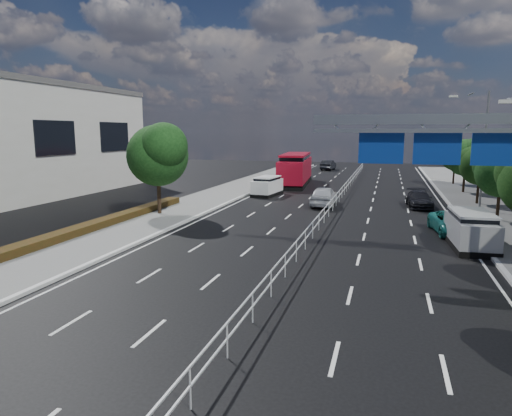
% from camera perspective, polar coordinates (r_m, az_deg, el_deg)
% --- Properties ---
extents(ground, '(160.00, 160.00, 0.00)m').
position_cam_1_polar(ground, '(13.71, -2.43, -16.73)').
color(ground, black).
rests_on(ground, ground).
extents(median_fence, '(0.05, 85.00, 1.02)m').
position_cam_1_polar(median_fence, '(34.81, 9.43, 0.28)').
color(median_fence, silver).
rests_on(median_fence, ground).
extents(hedge_near, '(1.00, 36.00, 0.44)m').
position_cam_1_polar(hedge_near, '(24.64, -29.11, -5.07)').
color(hedge_near, black).
rests_on(hedge_near, sidewalk_near).
extents(overhead_gantry, '(10.24, 0.38, 7.45)m').
position_cam_1_polar(overhead_gantry, '(21.88, 23.70, 7.56)').
color(overhead_gantry, gray).
rests_on(overhead_gantry, ground).
extents(streetlight_far, '(2.78, 2.40, 9.00)m').
position_cam_1_polar(streetlight_far, '(38.21, 26.25, 7.31)').
color(streetlight_far, gray).
rests_on(streetlight_far, ground).
extents(near_tree_back, '(4.84, 4.51, 6.69)m').
position_cam_1_polar(near_tree_back, '(33.64, -12.14, 6.87)').
color(near_tree_back, black).
rests_on(near_tree_back, ground).
extents(far_tree_e, '(3.63, 3.38, 5.13)m').
position_cam_1_polar(far_tree_e, '(34.49, 28.40, 4.24)').
color(far_tree_e, black).
rests_on(far_tree_e, ground).
extents(far_tree_f, '(3.52, 3.28, 5.02)m').
position_cam_1_polar(far_tree_f, '(41.84, 26.27, 5.06)').
color(far_tree_f, black).
rests_on(far_tree_f, ground).
extents(far_tree_g, '(3.96, 3.69, 5.45)m').
position_cam_1_polar(far_tree_g, '(49.21, 24.81, 6.00)').
color(far_tree_g, black).
rests_on(far_tree_g, ground).
extents(far_tree_h, '(3.41, 3.18, 4.91)m').
position_cam_1_polar(far_tree_h, '(56.65, 23.68, 6.10)').
color(far_tree_h, black).
rests_on(far_tree_h, ground).
extents(white_minivan, '(2.28, 4.37, 1.82)m').
position_cam_1_polar(white_minivan, '(43.62, 1.41, 2.76)').
color(white_minivan, black).
rests_on(white_minivan, ground).
extents(red_bus, '(3.84, 12.08, 3.55)m').
position_cam_1_polar(red_bus, '(52.67, 4.95, 4.94)').
color(red_bus, black).
rests_on(red_bus, ground).
extents(near_car_silver, '(1.94, 4.76, 1.62)m').
position_cam_1_polar(near_car_silver, '(37.90, 8.50, 1.49)').
color(near_car_silver, '#B9BAC1').
rests_on(near_car_silver, ground).
extents(near_car_dark, '(2.05, 4.82, 1.55)m').
position_cam_1_polar(near_car_dark, '(73.66, 9.03, 5.33)').
color(near_car_dark, black).
rests_on(near_car_dark, ground).
extents(silver_minivan, '(2.24, 4.76, 1.93)m').
position_cam_1_polar(silver_minivan, '(26.51, 25.29, -2.50)').
color(silver_minivan, black).
rests_on(silver_minivan, ground).
extents(parked_car_teal, '(2.80, 4.96, 1.31)m').
position_cam_1_polar(parked_car_teal, '(29.64, 23.47, -1.76)').
color(parked_car_teal, '#19716A').
rests_on(parked_car_teal, ground).
extents(parked_car_dark, '(2.14, 4.58, 1.30)m').
position_cam_1_polar(parked_car_dark, '(39.09, 19.74, 1.03)').
color(parked_car_dark, black).
rests_on(parked_car_dark, ground).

